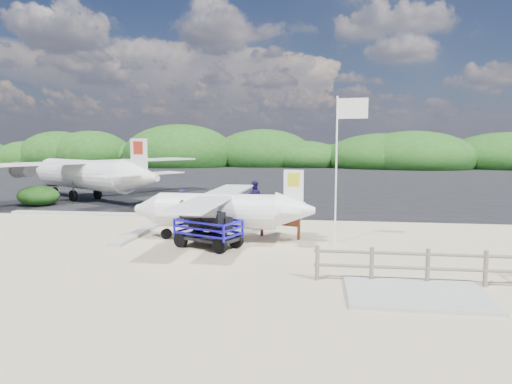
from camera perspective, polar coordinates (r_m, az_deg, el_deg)
ground at (r=18.37m, az=-1.77°, el=-5.99°), size 160.00×160.00×0.00m
asphalt_apron at (r=47.95m, az=4.15°, el=1.59°), size 90.00×50.00×0.04m
lagoon at (r=22.96m, az=-23.91°, el=-4.05°), size 9.00×7.00×0.40m
walkway_pad at (r=12.59m, az=19.35°, el=-12.14°), size 3.50×2.50×0.10m
vegetation_band at (r=72.87m, az=5.39°, el=3.18°), size 124.00×8.00×4.40m
fence at (r=13.63m, az=20.59°, el=-10.77°), size 6.40×2.00×1.10m
baggage_cart at (r=17.14m, az=-5.97°, el=-6.92°), size 2.91×2.37×1.27m
flagpole at (r=17.90m, az=9.81°, el=-6.41°), size 1.18×0.63×5.60m
signboard at (r=18.75m, az=3.01°, el=-5.75°), size 1.81×0.79×1.54m
crew_a at (r=22.13m, az=-9.22°, el=-1.78°), size 0.62×0.41×1.67m
crew_b at (r=24.24m, az=-0.26°, el=-0.77°), size 0.94×0.75×1.86m
aircraft_large at (r=45.75m, az=19.69°, el=1.02°), size 23.95×23.95×5.21m
aircraft_small at (r=52.89m, az=-7.88°, el=1.99°), size 7.75×7.75×2.71m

